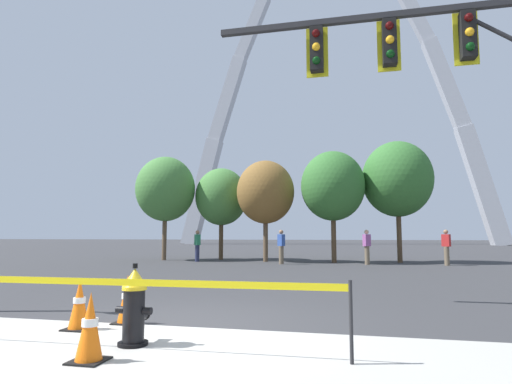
# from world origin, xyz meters

# --- Properties ---
(ground_plane) EXTENTS (240.00, 240.00, 0.00)m
(ground_plane) POSITION_xyz_m (0.00, 0.00, 0.00)
(ground_plane) COLOR #333335
(fire_hydrant) EXTENTS (0.46, 0.48, 0.99)m
(fire_hydrant) POSITION_xyz_m (-0.19, -1.23, 0.47)
(fire_hydrant) COLOR black
(fire_hydrant) RESTS_ON ground
(caution_tape_barrier) EXTENTS (5.23, 0.13, 0.87)m
(caution_tape_barrier) POSITION_xyz_m (-0.20, -1.47, 0.60)
(caution_tape_barrier) COLOR #232326
(caution_tape_barrier) RESTS_ON ground
(traffic_cone_by_hydrant) EXTENTS (0.36, 0.36, 0.73)m
(traffic_cone_by_hydrant) POSITION_xyz_m (-0.93, -0.08, 0.36)
(traffic_cone_by_hydrant) COLOR black
(traffic_cone_by_hydrant) RESTS_ON ground
(traffic_cone_mid_sidewalk) EXTENTS (0.36, 0.36, 0.73)m
(traffic_cone_mid_sidewalk) POSITION_xyz_m (-0.32, -1.95, 0.36)
(traffic_cone_mid_sidewalk) COLOR black
(traffic_cone_mid_sidewalk) RESTS_ON ground
(traffic_cone_curb_edge) EXTENTS (0.36, 0.36, 0.73)m
(traffic_cone_curb_edge) POSITION_xyz_m (-1.38, -0.62, 0.36)
(traffic_cone_curb_edge) COLOR black
(traffic_cone_curb_edge) RESTS_ON ground
(traffic_signal_gantry) EXTENTS (7.82, 0.44, 6.00)m
(traffic_signal_gantry) POSITION_xyz_m (5.05, 2.15, 4.40)
(traffic_signal_gantry) COLOR #232326
(traffic_signal_gantry) RESTS_ON ground
(monument_arch) EXTENTS (46.19, 2.16, 49.23)m
(monument_arch) POSITION_xyz_m (0.00, 55.89, 21.48)
(monument_arch) COLOR #B2B5BC
(monument_arch) RESTS_ON ground
(tree_far_left) EXTENTS (3.23, 3.23, 5.65)m
(tree_far_left) POSITION_xyz_m (-7.47, 15.31, 3.86)
(tree_far_left) COLOR brown
(tree_far_left) RESTS_ON ground
(tree_left_mid) EXTENTS (2.91, 2.91, 5.09)m
(tree_left_mid) POSITION_xyz_m (-4.62, 16.50, 3.48)
(tree_left_mid) COLOR brown
(tree_left_mid) RESTS_ON ground
(tree_center_left) EXTENTS (2.97, 2.97, 5.20)m
(tree_center_left) POSITION_xyz_m (-1.83, 15.20, 3.55)
(tree_center_left) COLOR brown
(tree_center_left) RESTS_ON ground
(tree_center_right) EXTENTS (3.15, 3.15, 5.52)m
(tree_center_right) POSITION_xyz_m (1.61, 15.07, 3.77)
(tree_center_right) COLOR brown
(tree_center_right) RESTS_ON ground
(tree_right_mid) EXTENTS (3.46, 3.46, 6.05)m
(tree_right_mid) POSITION_xyz_m (4.77, 15.94, 4.14)
(tree_right_mid) COLOR brown
(tree_right_mid) RESTS_ON ground
(pedestrian_walking_left) EXTENTS (0.38, 0.38, 1.59)m
(pedestrian_walking_left) POSITION_xyz_m (3.14, 14.04, 0.82)
(pedestrian_walking_left) COLOR brown
(pedestrian_walking_left) RESTS_ON ground
(pedestrian_standing_center) EXTENTS (0.39, 0.36, 1.59)m
(pedestrian_standing_center) POSITION_xyz_m (6.56, 14.19, 0.82)
(pedestrian_standing_center) COLOR brown
(pedestrian_standing_center) RESTS_ON ground
(pedestrian_walking_right) EXTENTS (0.38, 0.38, 1.59)m
(pedestrian_walking_right) POSITION_xyz_m (-0.76, 13.53, 0.82)
(pedestrian_walking_right) COLOR brown
(pedestrian_walking_right) RESTS_ON ground
(pedestrian_near_trees) EXTENTS (0.38, 0.38, 1.59)m
(pedestrian_near_trees) POSITION_xyz_m (-5.24, 14.44, 0.82)
(pedestrian_near_trees) COLOR #232847
(pedestrian_near_trees) RESTS_ON ground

